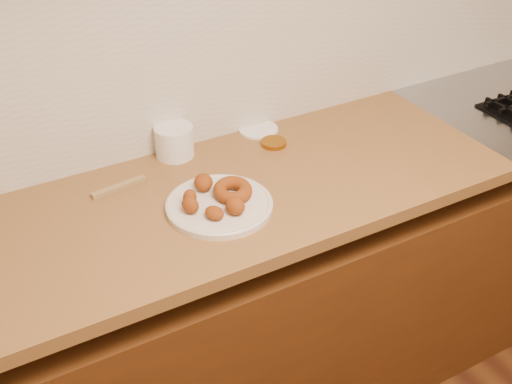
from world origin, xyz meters
TOP-DOWN VIEW (x-y plane):
  - base_cabinet at (0.00, 1.69)m, footprint 3.60×0.60m
  - butcher_block at (-0.65, 1.69)m, footprint 2.30×0.62m
  - backsplash at (0.00, 1.99)m, footprint 3.60×0.02m
  - donut_plate at (-0.36, 1.63)m, footprint 0.28×0.28m
  - ring_donut at (-0.32, 1.64)m, footprint 0.11×0.11m
  - fried_dough_chunks at (-0.39, 1.63)m, footprint 0.15×0.21m
  - plastic_tub at (-0.36, 1.94)m, footprint 0.13×0.13m
  - tub_lid at (-0.06, 1.95)m, footprint 0.15×0.15m
  - brass_jar_lid at (-0.07, 1.85)m, footprint 0.09×0.09m
  - wooden_utensil at (-0.57, 1.85)m, footprint 0.16×0.04m

SIDE VIEW (x-z plane):
  - base_cabinet at x=0.00m, z-range 0.00..0.77m
  - butcher_block at x=-0.65m, z-range 0.86..0.90m
  - tub_lid at x=-0.06m, z-range 0.90..0.91m
  - wooden_utensil at x=-0.57m, z-range 0.90..0.91m
  - brass_jar_lid at x=-0.07m, z-range 0.90..0.91m
  - donut_plate at x=-0.36m, z-range 0.90..0.92m
  - ring_donut at x=-0.32m, z-range 0.91..0.96m
  - fried_dough_chunks at x=-0.39m, z-range 0.91..0.96m
  - plastic_tub at x=-0.36m, z-range 0.90..1.00m
  - backsplash at x=0.00m, z-range 0.90..1.50m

